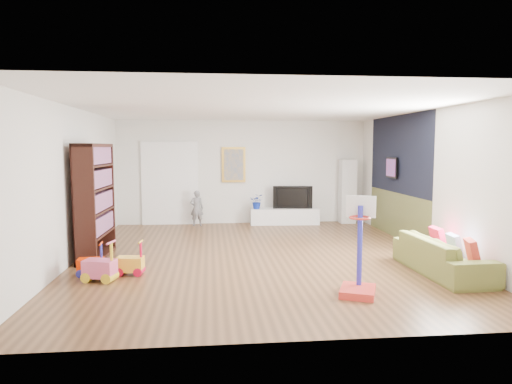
{
  "coord_description": "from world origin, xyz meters",
  "views": [
    {
      "loc": [
        -0.88,
        -8.22,
        1.99
      ],
      "look_at": [
        0.0,
        0.4,
        1.15
      ],
      "focal_mm": 32.0,
      "sensor_mm": 36.0,
      "label": 1
    }
  ],
  "objects": [
    {
      "name": "floor",
      "position": [
        0.0,
        0.0,
        0.0
      ],
      "size": [
        6.5,
        7.5,
        0.0
      ],
      "primitive_type": "cube",
      "color": "brown",
      "rests_on": "ground"
    },
    {
      "name": "ceiling",
      "position": [
        0.0,
        0.0,
        2.7
      ],
      "size": [
        6.5,
        7.5,
        0.0
      ],
      "primitive_type": "cube",
      "color": "white",
      "rests_on": "ground"
    },
    {
      "name": "wall_back",
      "position": [
        0.0,
        3.75,
        1.35
      ],
      "size": [
        6.5,
        0.0,
        2.7
      ],
      "primitive_type": "cube",
      "color": "silver",
      "rests_on": "ground"
    },
    {
      "name": "wall_front",
      "position": [
        0.0,
        -3.75,
        1.35
      ],
      "size": [
        6.5,
        0.0,
        2.7
      ],
      "primitive_type": "cube",
      "color": "silver",
      "rests_on": "ground"
    },
    {
      "name": "wall_left",
      "position": [
        -3.25,
        0.0,
        1.35
      ],
      "size": [
        0.0,
        7.5,
        2.7
      ],
      "primitive_type": "cube",
      "color": "silver",
      "rests_on": "ground"
    },
    {
      "name": "wall_right",
      "position": [
        3.25,
        0.0,
        1.35
      ],
      "size": [
        0.0,
        7.5,
        2.7
      ],
      "primitive_type": "cube",
      "color": "white",
      "rests_on": "ground"
    },
    {
      "name": "navy_accent",
      "position": [
        3.23,
        1.4,
        1.85
      ],
      "size": [
        0.01,
        3.2,
        1.7
      ],
      "primitive_type": "cube",
      "color": "black",
      "rests_on": "wall_right"
    },
    {
      "name": "olive_wainscot",
      "position": [
        3.23,
        1.4,
        0.5
      ],
      "size": [
        0.01,
        3.2,
        1.0
      ],
      "primitive_type": "cube",
      "color": "brown",
      "rests_on": "wall_right"
    },
    {
      "name": "doorway",
      "position": [
        -1.9,
        3.71,
        1.05
      ],
      "size": [
        1.45,
        0.06,
        2.1
      ],
      "primitive_type": "cube",
      "color": "white",
      "rests_on": "ground"
    },
    {
      "name": "painting_back",
      "position": [
        -0.25,
        3.71,
        1.55
      ],
      "size": [
        0.62,
        0.06,
        0.92
      ],
      "primitive_type": "cube",
      "color": "gold",
      "rests_on": "wall_back"
    },
    {
      "name": "artwork_right",
      "position": [
        3.17,
        1.6,
        1.55
      ],
      "size": [
        0.04,
        0.56,
        0.46
      ],
      "primitive_type": "cube",
      "color": "#7F3F8C",
      "rests_on": "wall_right"
    },
    {
      "name": "media_console",
      "position": [
        1.06,
        3.43,
        0.21
      ],
      "size": [
        1.8,
        0.53,
        0.41
      ],
      "primitive_type": "cube",
      "rotation": [
        0.0,
        0.0,
        -0.05
      ],
      "color": "white",
      "rests_on": "ground"
    },
    {
      "name": "tall_cabinet",
      "position": [
        2.75,
        3.5,
        0.84
      ],
      "size": [
        0.4,
        0.4,
        1.69
      ],
      "primitive_type": "cube",
      "rotation": [
        0.0,
        0.0,
        -0.03
      ],
      "color": "silver",
      "rests_on": "ground"
    },
    {
      "name": "bookshelf",
      "position": [
        -2.94,
        0.19,
        1.03
      ],
      "size": [
        0.41,
        1.42,
        2.07
      ],
      "primitive_type": "cube",
      "rotation": [
        0.0,
        0.0,
        -0.03
      ],
      "color": "black",
      "rests_on": "ground"
    },
    {
      "name": "sofa",
      "position": [
        2.79,
        -1.46,
        0.29
      ],
      "size": [
        0.83,
        2.0,
        0.58
      ],
      "primitive_type": "imported",
      "rotation": [
        0.0,
        0.0,
        1.6
      ],
      "color": "olive",
      "rests_on": "ground"
    },
    {
      "name": "basketball_hoop",
      "position": [
        1.11,
        -2.36,
        0.67
      ],
      "size": [
        0.65,
        0.7,
        1.35
      ],
      "primitive_type": "cube",
      "rotation": [
        0.0,
        0.0,
        -0.4
      ],
      "color": "red",
      "rests_on": "ground"
    },
    {
      "name": "ride_on_yellow",
      "position": [
        -2.14,
        -1.04,
        0.27
      ],
      "size": [
        0.43,
        0.29,
        0.54
      ],
      "primitive_type": "cube",
      "rotation": [
        0.0,
        0.0,
        -0.11
      ],
      "color": "yellow",
      "rests_on": "ground"
    },
    {
      "name": "ride_on_orange",
      "position": [
        -2.74,
        -1.02,
        0.26
      ],
      "size": [
        0.4,
        0.26,
        0.51
      ],
      "primitive_type": "cube",
      "rotation": [
        0.0,
        0.0,
        0.06
      ],
      "color": "red",
      "rests_on": "ground"
    },
    {
      "name": "ride_on_pink",
      "position": [
        -2.53,
        -1.35,
        0.3
      ],
      "size": [
        0.52,
        0.39,
        0.61
      ],
      "primitive_type": "cube",
      "rotation": [
        0.0,
        0.0,
        -0.27
      ],
      "color": "#CF4F77",
      "rests_on": "ground"
    },
    {
      "name": "child",
      "position": [
        -1.21,
        3.41,
        0.45
      ],
      "size": [
        0.34,
        0.23,
        0.91
      ],
      "primitive_type": "imported",
      "rotation": [
        0.0,
        0.0,
        3.17
      ],
      "color": "slate",
      "rests_on": "ground"
    },
    {
      "name": "tv",
      "position": [
        1.28,
        3.49,
        0.71
      ],
      "size": [
        1.03,
        0.26,
        0.59
      ],
      "primitive_type": "imported",
      "rotation": [
        0.0,
        0.0,
        -0.12
      ],
      "color": "black",
      "rests_on": "media_console"
    },
    {
      "name": "vase_plant",
      "position": [
        0.34,
        3.42,
        0.61
      ],
      "size": [
        0.4,
        0.37,
        0.39
      ],
      "primitive_type": "imported",
      "rotation": [
        0.0,
        0.0,
        -0.19
      ],
      "color": "#0F2695",
      "rests_on": "media_console"
    },
    {
      "name": "pillow_left",
      "position": [
        2.96,
        -1.99,
        0.46
      ],
      "size": [
        0.21,
        0.4,
        0.39
      ],
      "primitive_type": "cube",
      "rotation": [
        0.0,
        0.0,
        -0.3
      ],
      "color": "#B32F22",
      "rests_on": "sofa"
    },
    {
      "name": "pillow_center",
      "position": [
        2.98,
        -1.47,
        0.46
      ],
      "size": [
        0.12,
        0.35,
        0.34
      ],
      "primitive_type": "cube",
      "rotation": [
        0.0,
        0.0,
        -0.09
      ],
      "color": "silver",
      "rests_on": "sofa"
    },
    {
      "name": "pillow_right",
      "position": [
        2.99,
        -0.91,
        0.46
      ],
      "size": [
        0.11,
        0.37,
        0.37
      ],
      "primitive_type": "cube",
      "rotation": [
        0.0,
        0.0,
        -0.02
      ],
      "color": "red",
      "rests_on": "sofa"
    }
  ]
}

